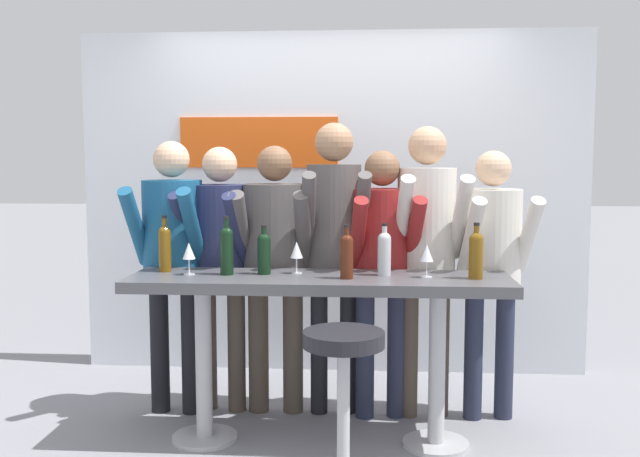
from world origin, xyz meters
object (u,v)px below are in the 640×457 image
object	(u,v)px
person_center	(334,233)
wine_glass_0	(189,252)
person_far_left	(173,247)
wine_glass_1	(297,251)
person_right	(426,238)
person_left	(220,249)
person_far_right	(492,255)
wine_bottle_1	(476,253)
wine_bottle_0	(227,248)
wine_bottle_3	(384,251)
person_center_left	(275,250)
wine_bottle_5	(165,246)
tasting_table	(319,307)
wine_glass_2	(427,254)
wine_bottle_2	(264,251)
wine_bottle_4	(347,254)
person_center_right	(382,254)
bar_stool	(343,386)

from	to	relation	value
person_center	wine_glass_0	distance (m)	0.90
person_far_left	wine_glass_1	distance (m)	0.85
person_right	person_left	bearing A→B (deg)	172.80
person_far_right	person_right	bearing A→B (deg)	169.98
person_far_left	person_right	xyz separation A→B (m)	(1.52, 0.04, 0.06)
wine_bottle_1	person_left	bearing A→B (deg)	161.45
wine_bottle_0	wine_glass_0	bearing A→B (deg)	-173.18
wine_bottle_3	wine_glass_1	xyz separation A→B (m)	(-0.48, 0.03, -0.01)
person_center_left	wine_bottle_0	bearing A→B (deg)	-115.57
wine_bottle_5	tasting_table	bearing A→B (deg)	-6.62
wine_glass_2	wine_glass_1	bearing A→B (deg)	173.05
tasting_table	wine_bottle_2	world-z (taller)	wine_bottle_2
wine_bottle_4	wine_bottle_5	size ratio (longest dim) A/B	0.91
person_left	person_center_right	bearing A→B (deg)	5.02
person_left	person_center_left	xyz separation A→B (m)	(0.34, -0.01, -0.01)
tasting_table	wine_bottle_1	distance (m)	0.88
wine_bottle_2	wine_glass_0	world-z (taller)	wine_bottle_2
wine_glass_1	tasting_table	bearing A→B (deg)	-32.54
wine_glass_0	person_center_right	bearing A→B (deg)	21.82
person_far_left	bar_stool	bearing A→B (deg)	-39.65
wine_bottle_4	wine_glass_1	distance (m)	0.31
tasting_table	person_far_left	bearing A→B (deg)	155.82
person_center_left	person_center_right	distance (m)	0.64
person_left	wine_bottle_3	distance (m)	1.07
person_center	wine_glass_1	distance (m)	0.43
person_far_left	person_center_left	distance (m)	0.62
person_center_left	wine_glass_2	bearing A→B (deg)	-29.11
tasting_table	wine_glass_2	world-z (taller)	wine_glass_2
person_far_left	wine_bottle_1	world-z (taller)	person_far_left
wine_bottle_4	wine_glass_2	world-z (taller)	wine_bottle_4
wine_bottle_3	wine_glass_0	world-z (taller)	wine_bottle_3
person_center_right	wine_glass_2	world-z (taller)	person_center_right
wine_glass_0	person_center	bearing A→B (deg)	31.62
person_right	wine_bottle_3	xyz separation A→B (m)	(-0.26, -0.40, -0.03)
bar_stool	wine_glass_1	distance (m)	0.90
person_far_left	wine_glass_2	world-z (taller)	person_far_left
wine_bottle_0	wine_glass_1	size ratio (longest dim) A/B	1.80
person_center_left	wine_bottle_5	bearing A→B (deg)	-148.37
person_center_right	wine_bottle_0	xyz separation A→B (m)	(-0.85, -0.40, 0.08)
wine_bottle_2	wine_glass_1	xyz separation A→B (m)	(0.17, 0.03, -0.00)
bar_stool	person_far_left	distance (m)	1.55
wine_glass_2	wine_bottle_3	bearing A→B (deg)	165.11
person_center	wine_bottle_5	xyz separation A→B (m)	(-0.93, -0.37, -0.04)
person_far_left	wine_glass_1	size ratio (longest dim) A/B	9.36
person_far_left	person_center_right	xyz separation A→B (m)	(1.26, 0.01, -0.03)
wine_bottle_0	wine_bottle_1	world-z (taller)	wine_bottle_0
person_right	person_center_right	bearing A→B (deg)	-178.33
tasting_table	wine_bottle_5	bearing A→B (deg)	173.38
bar_stool	wine_bottle_5	bearing A→B (deg)	146.34
tasting_table	person_far_right	xyz separation A→B (m)	(0.99, 0.44, 0.23)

